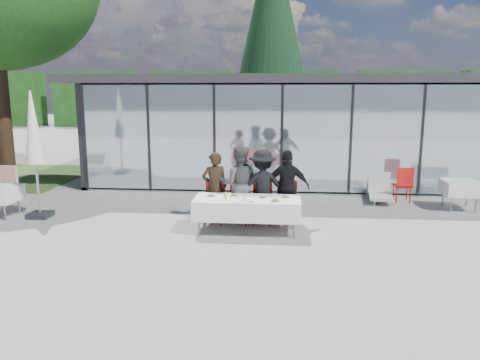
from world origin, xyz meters
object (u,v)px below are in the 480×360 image
object	(u,v)px
diner_b	(239,184)
juice_bottle	(226,196)
diner_a	(215,187)
spare_table_right	(460,188)
diner_chair_b	(239,200)
diner_chair_c	(262,200)
plate_d	(285,197)
conifer_tree	(272,23)
lounger	(380,191)
plate_extra	(275,201)
diner_c	(262,186)
diner_d	(288,187)
diner_chair_a	(215,199)
plate_c	(263,196)
plate_a	(211,196)
market_umbrella	(34,136)
spare_chair_b	(404,183)
diner_chair_d	(287,201)
dining_table	(247,208)
plate_b	(234,195)

from	to	relation	value
diner_b	juice_bottle	world-z (taller)	diner_b
diner_a	spare_table_right	size ratio (longest dim) A/B	1.90
diner_chair_b	diner_chair_c	bearing A→B (deg)	0.00
plate_d	conifer_tree	size ratio (longest dim) A/B	0.02
spare_table_right	lounger	distance (m)	2.03
plate_d	plate_extra	world-z (taller)	same
diner_c	diner_d	world-z (taller)	diner_c
plate_extra	conifer_tree	xyz separation A→B (m)	(-0.41, 12.99, 5.21)
diner_chair_a	plate_c	world-z (taller)	diner_chair_a
conifer_tree	juice_bottle	bearing A→B (deg)	-92.84
plate_a	market_umbrella	distance (m)	4.48
diner_a	diner_b	distance (m)	0.57
diner_chair_b	plate_a	size ratio (longest dim) A/B	4.10
plate_a	juice_bottle	world-z (taller)	juice_bottle
juice_bottle	spare_chair_b	size ratio (longest dim) A/B	0.15
diner_c	plate_a	distance (m)	1.29
diner_chair_d	market_umbrella	distance (m)	6.08
conifer_tree	dining_table	bearing A→B (deg)	-90.85
plate_b	spare_chair_b	xyz separation A→B (m)	(4.32, 2.87, -0.24)
diner_chair_a	lounger	bearing A→B (deg)	30.62
diner_a	plate_extra	world-z (taller)	diner_a
dining_table	diner_chair_d	size ratio (longest dim) A/B	2.32
diner_b	spare_chair_b	world-z (taller)	diner_b
plate_c	spare_table_right	distance (m)	5.48
market_umbrella	lounger	world-z (taller)	market_umbrella
plate_extra	spare_chair_b	distance (m)	4.76
diner_chair_a	lounger	size ratio (longest dim) A/B	0.70
juice_bottle	plate_a	bearing A→B (deg)	150.92
diner_chair_c	market_umbrella	size ratio (longest dim) A/B	0.33
diner_chair_b	spare_table_right	bearing A→B (deg)	16.95
dining_table	spare_chair_b	bearing A→B (deg)	37.01
diner_chair_a	diner_chair_d	xyz separation A→B (m)	(1.67, 0.00, 0.00)
diner_chair_b	diner_c	xyz separation A→B (m)	(0.53, 0.03, 0.31)
diner_chair_a	spare_chair_b	bearing A→B (deg)	25.27
diner_a	diner_chair_c	bearing A→B (deg)	161.05
diner_chair_b	diner_c	size ratio (longest dim) A/B	0.57
diner_b	diner_a	bearing A→B (deg)	-0.53
juice_bottle	plate_extra	bearing A→B (deg)	-8.45
diner_d	dining_table	bearing A→B (deg)	43.54
diner_chair_b	spare_table_right	size ratio (longest dim) A/B	1.13
diner_b	plate_a	world-z (taller)	diner_b
diner_c	diner_chair_c	world-z (taller)	diner_c
plate_d	juice_bottle	bearing A→B (deg)	-169.56
plate_d	conifer_tree	xyz separation A→B (m)	(-0.62, 12.60, 5.21)
diner_c	conifer_tree	xyz separation A→B (m)	(-0.10, 11.93, 5.13)
diner_chair_a	lounger	world-z (taller)	diner_chair_a
diner_chair_a	plate_a	distance (m)	0.72
plate_d	lounger	size ratio (longest dim) A/B	0.17
plate_c	market_umbrella	size ratio (longest dim) A/B	0.08
lounger	diner_chair_c	bearing A→B (deg)	-141.42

